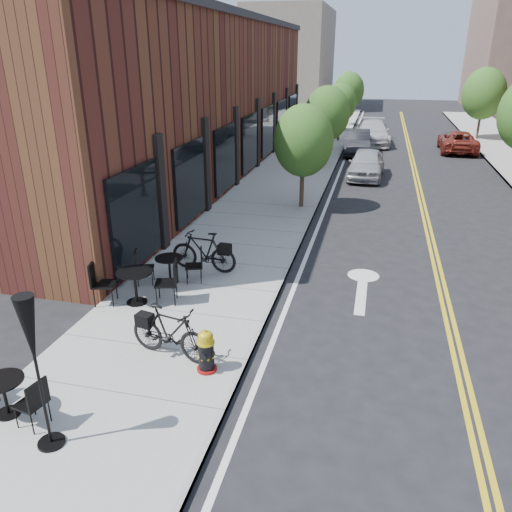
% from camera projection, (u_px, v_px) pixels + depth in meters
% --- Properties ---
extents(ground, '(120.00, 120.00, 0.00)m').
position_uv_depth(ground, '(265.00, 326.00, 11.00)').
color(ground, black).
rests_on(ground, ground).
extents(sidewalk_near, '(4.00, 70.00, 0.12)m').
position_uv_depth(sidewalk_near, '(271.00, 199.00, 20.41)').
color(sidewalk_near, '#9E9B93').
rests_on(sidewalk_near, ground).
extents(building_near, '(5.00, 28.00, 7.00)m').
position_uv_depth(building_near, '(197.00, 100.00, 23.69)').
color(building_near, '#451B16').
rests_on(building_near, ground).
extents(bg_building_left, '(8.00, 14.00, 10.00)m').
position_uv_depth(bg_building_left, '(291.00, 58.00, 54.02)').
color(bg_building_left, '#726656').
rests_on(bg_building_left, ground).
extents(tree_near_a, '(2.20, 2.20, 3.81)m').
position_uv_depth(tree_near_a, '(303.00, 141.00, 18.24)').
color(tree_near_a, '#382B1E').
rests_on(tree_near_a, sidewalk_near).
extents(tree_near_b, '(2.30, 2.30, 3.98)m').
position_uv_depth(tree_near_b, '(327.00, 114.00, 25.39)').
color(tree_near_b, '#382B1E').
rests_on(tree_near_b, sidewalk_near).
extents(tree_near_c, '(2.10, 2.10, 3.67)m').
position_uv_depth(tree_near_c, '(340.00, 103.00, 32.66)').
color(tree_near_c, '#382B1E').
rests_on(tree_near_c, sidewalk_near).
extents(tree_near_d, '(2.40, 2.40, 4.11)m').
position_uv_depth(tree_near_d, '(349.00, 90.00, 39.75)').
color(tree_near_d, '#382B1E').
rests_on(tree_near_d, sidewalk_near).
extents(tree_far_c, '(2.80, 2.80, 4.62)m').
position_uv_depth(tree_far_c, '(484.00, 94.00, 33.14)').
color(tree_far_c, '#382B1E').
rests_on(tree_far_c, sidewalk_far).
extents(fire_hydrant, '(0.44, 0.44, 0.86)m').
position_uv_depth(fire_hydrant, '(206.00, 351.00, 9.15)').
color(fire_hydrant, maroon).
rests_on(fire_hydrant, sidewalk_near).
extents(bicycle_left, '(1.89, 0.67, 1.11)m').
position_uv_depth(bicycle_left, '(204.00, 251.00, 13.34)').
color(bicycle_left, black).
rests_on(bicycle_left, sidewalk_near).
extents(bicycle_right, '(1.86, 0.87, 1.08)m').
position_uv_depth(bicycle_right, '(171.00, 332.00, 9.50)').
color(bicycle_right, black).
rests_on(bicycle_right, sidewalk_near).
extents(bistro_set_a, '(1.64, 0.81, 0.86)m').
position_uv_depth(bistro_set_a, '(4.00, 392.00, 8.01)').
color(bistro_set_a, black).
rests_on(bistro_set_a, sidewalk_near).
extents(bistro_set_b, '(1.98, 1.03, 1.04)m').
position_uv_depth(bistro_set_b, '(135.00, 282.00, 11.60)').
color(bistro_set_b, black).
rests_on(bistro_set_b, sidewalk_near).
extents(bistro_set_c, '(1.69, 0.95, 0.89)m').
position_uv_depth(bistro_set_c, '(169.00, 266.00, 12.68)').
color(bistro_set_c, black).
rests_on(bistro_set_c, sidewalk_near).
extents(patio_umbrella, '(0.40, 0.40, 2.50)m').
position_uv_depth(patio_umbrella, '(32.00, 342.00, 6.87)').
color(patio_umbrella, black).
rests_on(patio_umbrella, sidewalk_near).
extents(parked_car_a, '(1.77, 4.04, 1.35)m').
position_uv_depth(parked_car_a, '(366.00, 164.00, 23.80)').
color(parked_car_a, '#9FA1A7').
rests_on(parked_car_a, ground).
extents(parked_car_b, '(1.79, 4.35, 1.40)m').
position_uv_depth(parked_car_b, '(356.00, 142.00, 29.36)').
color(parked_car_b, black).
rests_on(parked_car_b, ground).
extents(parked_car_c, '(2.51, 5.35, 1.51)m').
position_uv_depth(parked_car_c, '(372.00, 132.00, 32.55)').
color(parked_car_c, silver).
rests_on(parked_car_c, ground).
extents(parked_car_far, '(2.17, 4.55, 1.25)m').
position_uv_depth(parked_car_far, '(458.00, 141.00, 30.08)').
color(parked_car_far, maroon).
rests_on(parked_car_far, ground).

